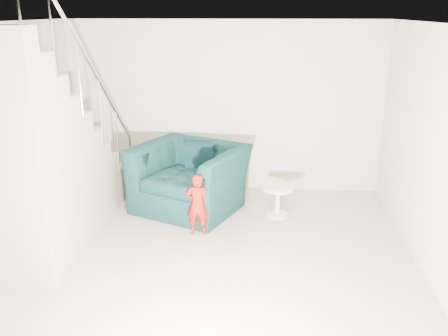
{
  "coord_description": "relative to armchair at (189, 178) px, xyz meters",
  "views": [
    {
      "loc": [
        0.71,
        -4.69,
        2.83
      ],
      "look_at": [
        0.15,
        1.2,
        0.85
      ],
      "focal_mm": 38.0,
      "sensor_mm": 36.0,
      "label": 1
    }
  ],
  "objects": [
    {
      "name": "throw",
      "position": [
        -0.6,
        0.0,
        0.12
      ],
      "size": [
        0.05,
        0.47,
        0.52
      ],
      "primitive_type": "cube",
      "color": "black",
      "rests_on": "armchair"
    },
    {
      "name": "back_wall",
      "position": [
        0.42,
        0.95,
        0.87
      ],
      "size": [
        5.0,
        0.0,
        5.0
      ],
      "primitive_type": "plane",
      "rotation": [
        1.57,
        0.0,
        0.0
      ],
      "color": "#A7A388",
      "rests_on": "floor"
    },
    {
      "name": "phone",
      "position": [
        0.33,
        -0.86,
        0.25
      ],
      "size": [
        0.02,
        0.05,
        0.1
      ],
      "primitive_type": "cube",
      "rotation": [
        0.0,
        0.0,
        -0.08
      ],
      "color": "black",
      "rests_on": "toddler"
    },
    {
      "name": "front_wall",
      "position": [
        0.42,
        -4.55,
        0.87
      ],
      "size": [
        5.0,
        0.0,
        5.0
      ],
      "primitive_type": "plane",
      "rotation": [
        -1.57,
        0.0,
        0.0
      ],
      "color": "#A7A388",
      "rests_on": "floor"
    },
    {
      "name": "armchair",
      "position": [
        0.0,
        0.0,
        0.0
      ],
      "size": [
        1.85,
        1.75,
        0.95
      ],
      "primitive_type": "imported",
      "rotation": [
        0.0,
        0.0,
        -0.4
      ],
      "color": "black",
      "rests_on": "floor"
    },
    {
      "name": "toddler",
      "position": [
        0.24,
        -0.85,
        -0.06
      ],
      "size": [
        0.32,
        0.23,
        0.83
      ],
      "primitive_type": "imported",
      "rotation": [
        0.0,
        0.0,
        3.23
      ],
      "color": "#A00505",
      "rests_on": "floor"
    },
    {
      "name": "cushion",
      "position": [
        0.11,
        0.29,
        0.25
      ],
      "size": [
        0.44,
        0.21,
        0.44
      ],
      "primitive_type": "cube",
      "rotation": [
        0.21,
        0.0,
        0.0
      ],
      "color": "black",
      "rests_on": "armchair"
    },
    {
      "name": "side_table",
      "position": [
        1.3,
        -0.15,
        -0.17
      ],
      "size": [
        0.45,
        0.45,
        0.45
      ],
      "color": "silver",
      "rests_on": "floor"
    },
    {
      "name": "floor",
      "position": [
        0.42,
        -1.8,
        -0.48
      ],
      "size": [
        5.5,
        5.5,
        0.0
      ],
      "primitive_type": "plane",
      "color": "gray",
      "rests_on": "ground"
    },
    {
      "name": "right_wall",
      "position": [
        2.92,
        -1.8,
        0.87
      ],
      "size": [
        0.0,
        5.5,
        5.5
      ],
      "primitive_type": "plane",
      "rotation": [
        1.57,
        0.0,
        -1.57
      ],
      "color": "#A7A388",
      "rests_on": "floor"
    },
    {
      "name": "ceiling",
      "position": [
        0.42,
        -1.8,
        2.22
      ],
      "size": [
        5.5,
        5.5,
        0.0
      ],
      "primitive_type": "plane",
      "rotation": [
        3.14,
        0.0,
        0.0
      ],
      "color": "silver",
      "rests_on": "back_wall"
    },
    {
      "name": "staircase",
      "position": [
        -1.58,
        -1.25,
        0.47
      ],
      "size": [
        1.02,
        3.03,
        3.62
      ],
      "color": "#ADA089",
      "rests_on": "floor"
    }
  ]
}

